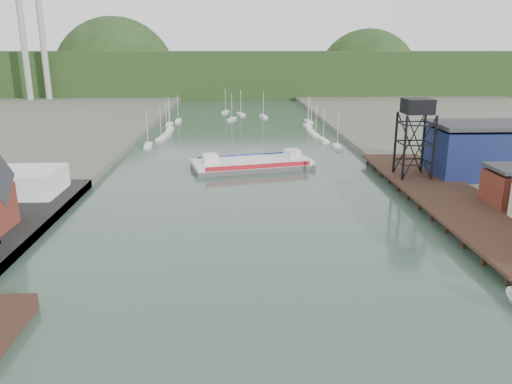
{
  "coord_description": "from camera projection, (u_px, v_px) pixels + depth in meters",
  "views": [
    {
      "loc": [
        -1.88,
        -41.94,
        27.9
      ],
      "look_at": [
        1.59,
        40.71,
        4.0
      ],
      "focal_mm": 35.0,
      "sensor_mm": 36.0,
      "label": 1
    }
  ],
  "objects": [
    {
      "name": "east_pier",
      "position": [
        446.0,
        194.0,
        92.23
      ],
      "size": [
        14.0,
        70.0,
        2.45
      ],
      "color": "black",
      "rests_on": "ground"
    },
    {
      "name": "ground",
      "position": [
        257.0,
        349.0,
        48.08
      ],
      "size": [
        600.0,
        600.0,
        0.0
      ],
      "primitive_type": "plane",
      "color": "#294037",
      "rests_on": "ground"
    },
    {
      "name": "smokestacks",
      "position": [
        34.0,
        44.0,
        258.65
      ],
      "size": [
        11.2,
        8.2,
        60.0
      ],
      "color": "gray",
      "rests_on": "ground"
    },
    {
      "name": "chain_ferry",
      "position": [
        252.0,
        164.0,
        119.95
      ],
      "size": [
        30.18,
        17.62,
        4.08
      ],
      "rotation": [
        0.0,
        0.0,
        0.24
      ],
      "color": "#4B4B4D",
      "rests_on": "ground"
    },
    {
      "name": "marina_sailboats",
      "position": [
        241.0,
        127.0,
        180.89
      ],
      "size": [
        57.71,
        92.65,
        0.9
      ],
      "color": "silver",
      "rests_on": "ground"
    },
    {
      "name": "lift_tower",
      "position": [
        417.0,
        111.0,
        100.81
      ],
      "size": [
        6.5,
        6.5,
        16.0
      ],
      "color": "black",
      "rests_on": "east_pier"
    },
    {
      "name": "distant_hills",
      "position": [
        231.0,
        75.0,
        334.29
      ],
      "size": [
        500.0,
        120.0,
        80.0
      ],
      "color": "#1C3216",
      "rests_on": "ground"
    },
    {
      "name": "white_shed",
      "position": [
        11.0,
        182.0,
        93.23
      ],
      "size": [
        18.0,
        12.0,
        4.5
      ],
      "primitive_type": "cube",
      "color": "silver",
      "rests_on": "west_quay"
    },
    {
      "name": "blue_shed",
      "position": [
        480.0,
        150.0,
        105.72
      ],
      "size": [
        20.5,
        14.5,
        11.3
      ],
      "color": "#0C1236",
      "rests_on": "east_land"
    }
  ]
}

